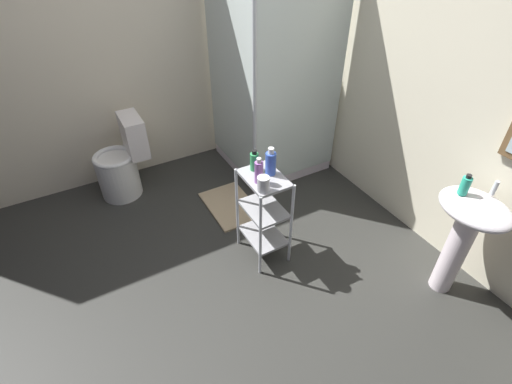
{
  "coord_description": "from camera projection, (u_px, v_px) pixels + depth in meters",
  "views": [
    {
      "loc": [
        1.65,
        -0.52,
        2.26
      ],
      "look_at": [
        -0.02,
        0.41,
        0.76
      ],
      "focal_mm": 26.34,
      "sensor_mm": 36.0,
      "label": 1
    }
  ],
  "objects": [
    {
      "name": "storage_cart",
      "position": [
        264.0,
        210.0,
        2.78
      ],
      "size": [
        0.38,
        0.28,
        0.74
      ],
      "color": "silver",
      "rests_on": "ground_plane"
    },
    {
      "name": "sink_faucet",
      "position": [
        495.0,
        188.0,
        2.29
      ],
      "size": [
        0.03,
        0.03,
        0.1
      ],
      "primitive_type": "cylinder",
      "color": "silver",
      "rests_on": "pedestal_sink"
    },
    {
      "name": "shampoo_bottle_blue",
      "position": [
        271.0,
        163.0,
        2.57
      ],
      "size": [
        0.07,
        0.07,
        0.21
      ],
      "color": "#3454BA",
      "rests_on": "storage_cart"
    },
    {
      "name": "conditioner_bottle_purple",
      "position": [
        259.0,
        172.0,
        2.49
      ],
      "size": [
        0.06,
        0.06,
        0.19
      ],
      "color": "#8A529F",
      "rests_on": "storage_cart"
    },
    {
      "name": "wall_left",
      "position": [
        111.0,
        47.0,
        3.23
      ],
      "size": [
        0.1,
        4.2,
        2.5
      ],
      "primitive_type": "cube",
      "color": "beige",
      "rests_on": "ground_plane"
    },
    {
      "name": "wall_back",
      "position": [
        436.0,
        79.0,
        2.66
      ],
      "size": [
        4.2,
        0.14,
        2.5
      ],
      "color": "beige",
      "rests_on": "ground_plane"
    },
    {
      "name": "pedestal_sink",
      "position": [
        466.0,
        228.0,
        2.42
      ],
      "size": [
        0.46,
        0.37,
        0.81
      ],
      "color": "white",
      "rests_on": "ground_plane"
    },
    {
      "name": "body_wash_bottle_green",
      "position": [
        254.0,
        161.0,
        2.62
      ],
      "size": [
        0.06,
        0.06,
        0.16
      ],
      "color": "#329555",
      "rests_on": "storage_cart"
    },
    {
      "name": "ground_plane",
      "position": [
        209.0,
        293.0,
        2.73
      ],
      "size": [
        4.2,
        4.2,
        0.02
      ],
      "primitive_type": "cube",
      "color": "#2D2E2A"
    },
    {
      "name": "hand_soap_bottle",
      "position": [
        465.0,
        185.0,
        2.29
      ],
      "size": [
        0.06,
        0.06,
        0.14
      ],
      "color": "#2DBC99",
      "rests_on": "pedestal_sink"
    },
    {
      "name": "bath_mat",
      "position": [
        231.0,
        205.0,
        3.49
      ],
      "size": [
        0.6,
        0.4,
        0.02
      ],
      "primitive_type": "cube",
      "color": "tan",
      "rests_on": "ground_plane"
    },
    {
      "name": "rinse_cup",
      "position": [
        263.0,
        184.0,
        2.44
      ],
      "size": [
        0.08,
        0.08,
        0.11
      ],
      "primitive_type": "cylinder",
      "color": "silver",
      "rests_on": "storage_cart"
    },
    {
      "name": "toilet",
      "position": [
        122.0,
        165.0,
        3.47
      ],
      "size": [
        0.37,
        0.49,
        0.76
      ],
      "color": "white",
      "rests_on": "ground_plane"
    },
    {
      "name": "shower_stall",
      "position": [
        269.0,
        127.0,
        3.73
      ],
      "size": [
        0.92,
        0.92,
        2.0
      ],
      "color": "white",
      "rests_on": "ground_plane"
    }
  ]
}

